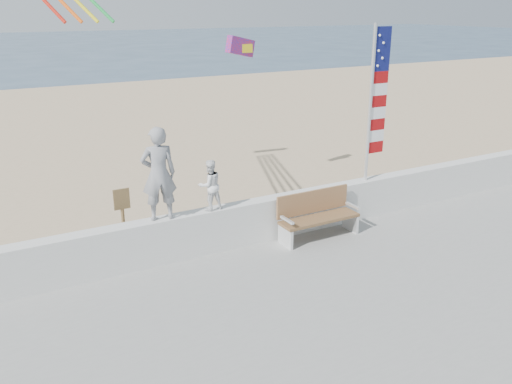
% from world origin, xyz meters
% --- Properties ---
extents(ground, '(220.00, 220.00, 0.00)m').
position_xyz_m(ground, '(0.00, 0.00, 0.00)').
color(ground, '#2F455E').
rests_on(ground, ground).
extents(sand, '(90.00, 40.00, 0.08)m').
position_xyz_m(sand, '(0.00, 9.00, 0.04)').
color(sand, tan).
rests_on(sand, ground).
extents(seawall, '(30.00, 0.35, 0.90)m').
position_xyz_m(seawall, '(0.00, 2.00, 0.63)').
color(seawall, silver).
rests_on(seawall, boardwalk).
extents(adult, '(0.71, 0.53, 1.79)m').
position_xyz_m(adult, '(-1.76, 2.00, 1.97)').
color(adult, gray).
rests_on(adult, seawall).
extents(child, '(0.52, 0.42, 1.02)m').
position_xyz_m(child, '(-0.73, 2.00, 1.59)').
color(child, white).
rests_on(child, seawall).
extents(bench, '(1.80, 0.57, 1.00)m').
position_xyz_m(bench, '(1.56, 1.55, 0.69)').
color(bench, brown).
rests_on(bench, boardwalk).
extents(flag, '(0.50, 0.08, 3.50)m').
position_xyz_m(flag, '(3.35, 2.00, 2.99)').
color(flag, silver).
rests_on(flag, seawall).
extents(parafoil_kite, '(0.87, 0.39, 0.58)m').
position_xyz_m(parafoil_kite, '(1.79, 5.44, 3.93)').
color(parafoil_kite, red).
rests_on(parafoil_kite, ground).
extents(sign, '(0.32, 0.07, 1.46)m').
position_xyz_m(sign, '(-2.29, 2.78, 0.94)').
color(sign, brown).
rests_on(sign, sand).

